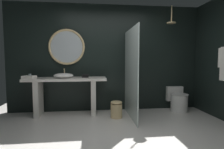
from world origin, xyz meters
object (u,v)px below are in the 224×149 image
(vessel_sink, at_px, (63,75))
(folded_hand_towel, at_px, (29,77))
(waste_bin, at_px, (116,109))
(tissue_box, at_px, (85,76))
(toilet, at_px, (178,100))
(rain_shower_head, at_px, (171,21))
(tumbler_cup, at_px, (30,76))
(round_wall_mirror, at_px, (67,47))

(vessel_sink, relative_size, folded_hand_towel, 1.73)
(waste_bin, height_order, folded_hand_towel, folded_hand_towel)
(tissue_box, distance_m, toilet, 2.36)
(folded_hand_towel, bearing_deg, rain_shower_head, 0.90)
(vessel_sink, height_order, tumbler_cup, vessel_sink)
(folded_hand_towel, bearing_deg, round_wall_mirror, 28.12)
(vessel_sink, height_order, toilet, vessel_sink)
(tumbler_cup, relative_size, folded_hand_towel, 0.39)
(tissue_box, distance_m, waste_bin, 1.05)
(round_wall_mirror, distance_m, folded_hand_towel, 1.08)
(tumbler_cup, height_order, round_wall_mirror, round_wall_mirror)
(tumbler_cup, xyz_separation_m, toilet, (3.51, 0.01, -0.63))
(toilet, bearing_deg, waste_bin, -166.04)
(round_wall_mirror, height_order, waste_bin, round_wall_mirror)
(folded_hand_towel, bearing_deg, tumbler_cup, 103.89)
(tissue_box, bearing_deg, tumbler_cup, -179.78)
(waste_bin, bearing_deg, round_wall_mirror, 152.14)
(vessel_sink, bearing_deg, folded_hand_towel, -170.20)
(tumbler_cup, bearing_deg, vessel_sink, -5.69)
(round_wall_mirror, height_order, toilet, round_wall_mirror)
(tissue_box, relative_size, toilet, 0.24)
(tissue_box, distance_m, rain_shower_head, 2.36)
(tumbler_cup, distance_m, rain_shower_head, 3.46)
(vessel_sink, distance_m, toilet, 2.83)
(vessel_sink, height_order, tissue_box, vessel_sink)
(vessel_sink, relative_size, tumbler_cup, 4.43)
(folded_hand_towel, bearing_deg, vessel_sink, 9.80)
(tumbler_cup, height_order, waste_bin, tumbler_cup)
(tissue_box, height_order, rain_shower_head, rain_shower_head)
(waste_bin, xyz_separation_m, folded_hand_towel, (-1.86, 0.19, 0.70))
(rain_shower_head, bearing_deg, toilet, 29.24)
(toilet, bearing_deg, round_wall_mirror, 176.01)
(vessel_sink, xyz_separation_m, tumbler_cup, (-0.75, 0.07, -0.01))
(vessel_sink, height_order, folded_hand_towel, vessel_sink)
(folded_hand_towel, bearing_deg, waste_bin, -5.77)
(vessel_sink, bearing_deg, tumbler_cup, 174.31)
(tumbler_cup, bearing_deg, waste_bin, -11.36)
(round_wall_mirror, xyz_separation_m, folded_hand_towel, (-0.75, -0.40, -0.68))
(vessel_sink, distance_m, folded_hand_towel, 0.71)
(vessel_sink, xyz_separation_m, toilet, (2.76, 0.09, -0.64))
(vessel_sink, distance_m, tissue_box, 0.49)
(waste_bin, bearing_deg, tumbler_cup, 168.64)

